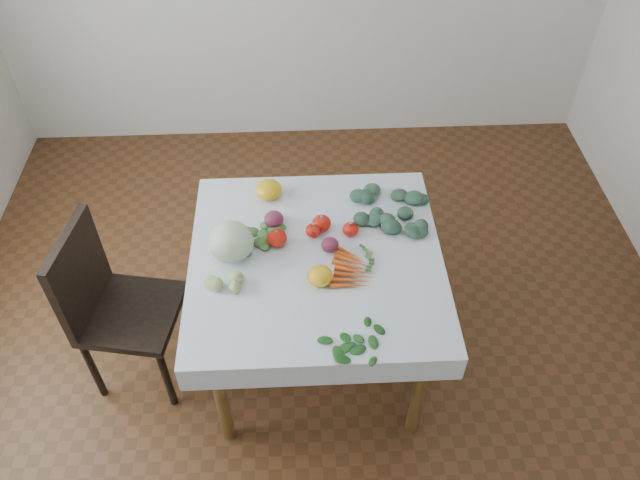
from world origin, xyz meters
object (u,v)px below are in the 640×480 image
object	(u,v)px
table	(316,272)
heirloom_back	(269,190)
carrot_bunch	(351,268)
cabbage	(231,242)
chair	(110,300)

from	to	relation	value
table	heirloom_back	distance (m)	0.49
carrot_bunch	cabbage	bearing A→B (deg)	167.76
carrot_bunch	chair	bearing A→B (deg)	176.90
table	cabbage	world-z (taller)	cabbage
table	heirloom_back	world-z (taller)	heirloom_back
table	cabbage	bearing A→B (deg)	175.70
table	carrot_bunch	world-z (taller)	carrot_bunch
table	cabbage	size ratio (longest dim) A/B	5.06
cabbage	heirloom_back	bearing A→B (deg)	67.75
chair	carrot_bunch	size ratio (longest dim) A/B	3.50
chair	cabbage	xyz separation A→B (m)	(0.59, 0.05, 0.31)
chair	cabbage	world-z (taller)	chair
table	chair	size ratio (longest dim) A/B	1.07
chair	cabbage	bearing A→B (deg)	5.17
table	heirloom_back	xyz separation A→B (m)	(-0.21, 0.41, 0.15)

